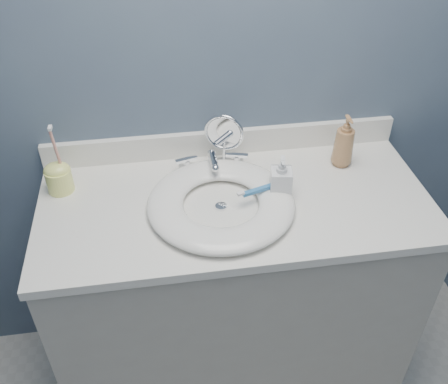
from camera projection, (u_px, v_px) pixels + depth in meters
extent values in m
cube|color=#48576C|center=(222.00, 66.00, 1.57)|extent=(2.20, 0.02, 2.40)
cube|color=#B3AFA3|center=(234.00, 295.00, 1.84)|extent=(1.20, 0.55, 0.85)
cube|color=white|center=(235.00, 204.00, 1.56)|extent=(1.22, 0.57, 0.03)
cube|color=white|center=(223.00, 142.00, 1.73)|extent=(1.22, 0.02, 0.09)
cylinder|color=silver|center=(221.00, 207.00, 1.52)|extent=(0.04, 0.04, 0.01)
cube|color=silver|center=(212.00, 166.00, 1.68)|extent=(0.22, 0.05, 0.01)
cylinder|color=silver|center=(212.00, 159.00, 1.66)|extent=(0.03, 0.03, 0.06)
cylinder|color=silver|center=(214.00, 160.00, 1.61)|extent=(0.02, 0.09, 0.02)
sphere|color=silver|center=(215.00, 168.00, 1.58)|extent=(0.03, 0.03, 0.03)
cylinder|color=silver|center=(187.00, 165.00, 1.66)|extent=(0.02, 0.02, 0.03)
cube|color=silver|center=(186.00, 160.00, 1.65)|extent=(0.08, 0.03, 0.01)
cylinder|color=silver|center=(237.00, 160.00, 1.68)|extent=(0.02, 0.02, 0.03)
cube|color=silver|center=(237.00, 155.00, 1.67)|extent=(0.08, 0.03, 0.01)
cylinder|color=silver|center=(224.00, 164.00, 1.70)|extent=(0.08, 0.08, 0.01)
cylinder|color=silver|center=(224.00, 152.00, 1.67)|extent=(0.01, 0.01, 0.10)
torus|color=silver|center=(224.00, 133.00, 1.62)|extent=(0.13, 0.06, 0.13)
cylinder|color=white|center=(224.00, 133.00, 1.62)|extent=(0.10, 0.05, 0.11)
imported|color=#A9784C|center=(344.00, 141.00, 1.65)|extent=(0.07, 0.07, 0.18)
imported|color=silver|center=(281.00, 177.00, 1.52)|extent=(0.08, 0.08, 0.14)
cylinder|color=#F6FD7E|center=(60.00, 180.00, 1.57)|extent=(0.08, 0.08, 0.08)
ellipsoid|color=#F6FD7E|center=(57.00, 170.00, 1.54)|extent=(0.08, 0.07, 0.05)
cylinder|color=#DE8E7E|center=(56.00, 151.00, 1.50)|extent=(0.02, 0.03, 0.15)
cube|color=white|center=(50.00, 128.00, 1.44)|extent=(0.01, 0.02, 0.01)
cube|color=teal|center=(265.00, 188.00, 1.53)|extent=(0.15, 0.06, 0.01)
cube|color=white|center=(241.00, 194.00, 1.49)|extent=(0.02, 0.02, 0.01)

